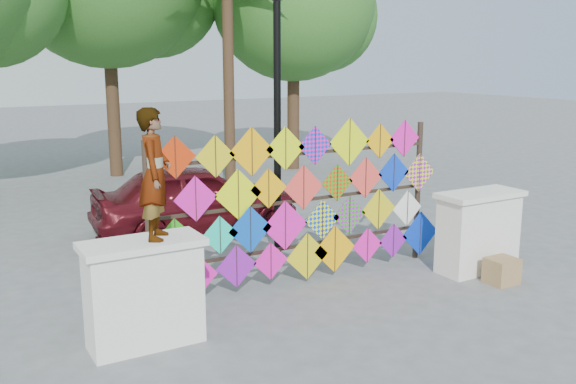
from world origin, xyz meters
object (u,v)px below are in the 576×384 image
(sedan, at_px, (195,198))
(lamppost, at_px, (277,98))
(vendor_woman, at_px, (155,174))
(kite_rack, at_px, (308,203))

(sedan, xyz_separation_m, lamppost, (0.60, -2.20, 2.02))
(vendor_woman, distance_m, lamppost, 3.63)
(kite_rack, relative_size, lamppost, 1.11)
(kite_rack, bearing_deg, vendor_woman, -160.46)
(lamppost, bearing_deg, kite_rack, -98.78)
(sedan, bearing_deg, lamppost, -160.59)
(kite_rack, xyz_separation_m, lamppost, (0.20, 1.27, 1.48))
(lamppost, bearing_deg, vendor_woman, -141.93)
(sedan, bearing_deg, vendor_woman, 157.46)
(vendor_woman, height_order, lamppost, lamppost)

